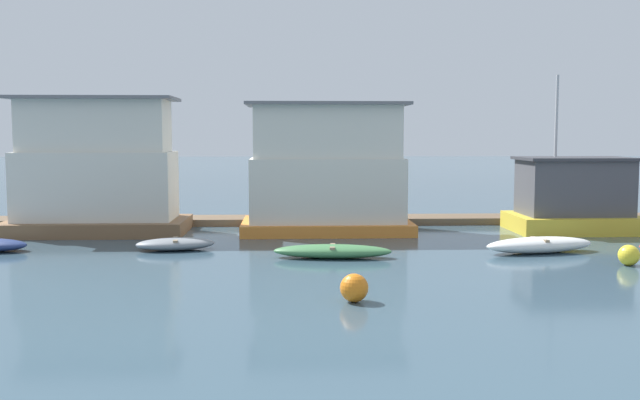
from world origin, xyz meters
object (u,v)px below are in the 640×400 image
(houseboat_yellow, at_px, (573,198))
(dinghy_green, at_px, (333,251))
(mooring_post_near_left, at_px, (337,205))
(houseboat_brown, at_px, (97,173))
(buoy_orange, at_px, (354,288))
(dinghy_grey, at_px, (175,244))
(houseboat_orange, at_px, (327,172))
(dinghy_white, at_px, (540,245))
(mooring_post_near_right, at_px, (65,205))
(buoy_yellow, at_px, (629,255))
(mooring_post_far_right, at_px, (559,210))

(houseboat_yellow, distance_m, dinghy_green, 11.96)
(dinghy_green, height_order, mooring_post_near_left, mooring_post_near_left)
(houseboat_brown, relative_size, mooring_post_near_left, 3.69)
(houseboat_yellow, height_order, buoy_orange, houseboat_yellow)
(dinghy_green, bearing_deg, houseboat_brown, 145.77)
(dinghy_grey, height_order, dinghy_green, dinghy_green)
(dinghy_grey, xyz_separation_m, dinghy_green, (5.35, -1.81, 0.01))
(houseboat_orange, xyz_separation_m, dinghy_white, (6.93, -5.57, -2.20))
(houseboat_orange, xyz_separation_m, dinghy_grey, (-5.48, -4.46, -2.26))
(dinghy_green, bearing_deg, mooring_post_near_right, 144.53)
(houseboat_brown, distance_m, dinghy_white, 17.27)
(mooring_post_near_left, relative_size, buoy_orange, 2.82)
(buoy_yellow, bearing_deg, dinghy_green, 169.08)
(houseboat_yellow, relative_size, buoy_orange, 9.33)
(houseboat_orange, relative_size, dinghy_white, 1.70)
(mooring_post_near_left, distance_m, buoy_orange, 13.92)
(houseboat_yellow, distance_m, mooring_post_far_right, 2.00)
(houseboat_orange, bearing_deg, mooring_post_near_left, 70.43)
(houseboat_brown, xyz_separation_m, dinghy_grey, (3.80, -4.41, -2.25))
(mooring_post_near_right, bearing_deg, mooring_post_far_right, 0.00)
(houseboat_brown, height_order, dinghy_white, houseboat_brown)
(houseboat_yellow, relative_size, dinghy_white, 1.58)
(houseboat_orange, height_order, buoy_orange, houseboat_orange)
(dinghy_grey, relative_size, dinghy_green, 0.72)
(dinghy_green, height_order, mooring_post_near_right, mooring_post_near_right)
(houseboat_brown, bearing_deg, mooring_post_near_right, 138.71)
(buoy_orange, bearing_deg, dinghy_grey, 124.77)
(houseboat_yellow, distance_m, mooring_post_near_left, 9.83)
(houseboat_brown, bearing_deg, mooring_post_near_left, 9.08)
(houseboat_orange, xyz_separation_m, houseboat_yellow, (10.18, -0.34, -1.07))
(buoy_orange, bearing_deg, houseboat_orange, 90.04)
(dinghy_grey, relative_size, buoy_orange, 4.14)
(mooring_post_near_right, relative_size, buoy_orange, 2.93)
(mooring_post_near_left, bearing_deg, buoy_yellow, -48.93)
(mooring_post_near_right, bearing_deg, houseboat_orange, -7.83)
(houseboat_orange, height_order, mooring_post_near_right, houseboat_orange)
(houseboat_orange, distance_m, mooring_post_near_left, 2.21)
(dinghy_green, bearing_deg, houseboat_yellow, 29.89)
(dinghy_green, bearing_deg, houseboat_orange, 88.77)
(houseboat_brown, xyz_separation_m, dinghy_white, (16.22, -5.52, -2.19))
(mooring_post_near_left, bearing_deg, houseboat_brown, -170.92)
(dinghy_grey, bearing_deg, mooring_post_near_right, 133.04)
(houseboat_brown, height_order, mooring_post_near_left, houseboat_brown)
(houseboat_orange, bearing_deg, dinghy_grey, -140.86)
(houseboat_orange, bearing_deg, buoy_orange, -89.96)
(houseboat_yellow, xyz_separation_m, dinghy_white, (-3.25, -5.23, -1.13))
(mooring_post_near_right, bearing_deg, buoy_orange, -51.43)
(dinghy_green, xyz_separation_m, buoy_orange, (0.14, -6.10, 0.12))
(dinghy_grey, xyz_separation_m, buoy_orange, (5.49, -7.91, 0.13))
(mooring_post_near_left, xyz_separation_m, buoy_yellow, (8.30, -9.52, -0.65))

